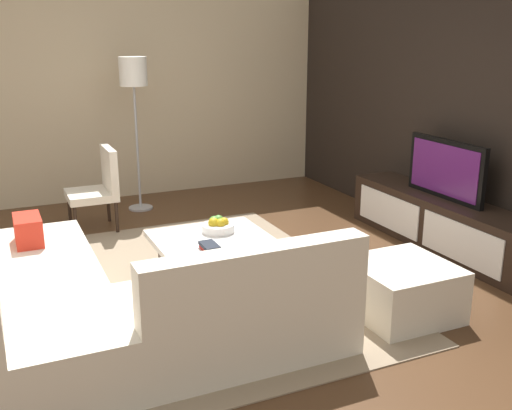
# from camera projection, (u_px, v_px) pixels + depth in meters

# --- Properties ---
(ground_plane) EXTENTS (14.00, 14.00, 0.00)m
(ground_plane) POSITION_uv_depth(u_px,v_px,m) (209.00, 289.00, 4.86)
(ground_plane) COLOR #4C301C
(feature_wall_back) EXTENTS (6.40, 0.12, 2.80)m
(feature_wall_back) POSITION_uv_depth(u_px,v_px,m) (477.00, 102.00, 5.54)
(feature_wall_back) COLOR black
(feature_wall_back) RESTS_ON ground
(side_wall_left) EXTENTS (0.12, 5.20, 2.80)m
(side_wall_left) POSITION_uv_depth(u_px,v_px,m) (132.00, 84.00, 7.34)
(side_wall_left) COLOR #C6B28E
(side_wall_left) RESTS_ON ground
(area_rug) EXTENTS (3.35, 2.41, 0.01)m
(area_rug) POSITION_uv_depth(u_px,v_px,m) (204.00, 284.00, 4.94)
(area_rug) COLOR gray
(area_rug) RESTS_ON ground
(media_console) EXTENTS (2.27, 0.49, 0.50)m
(media_console) POSITION_uv_depth(u_px,v_px,m) (441.00, 223.00, 5.74)
(media_console) COLOR black
(media_console) RESTS_ON ground
(television) EXTENTS (0.98, 0.06, 0.56)m
(television) POSITION_uv_depth(u_px,v_px,m) (446.00, 169.00, 5.59)
(television) COLOR black
(television) RESTS_ON media_console
(sectional_couch) EXTENTS (2.38, 2.29, 0.82)m
(sectional_couch) POSITION_uv_depth(u_px,v_px,m) (108.00, 302.00, 3.98)
(sectional_couch) COLOR beige
(sectional_couch) RESTS_ON ground
(coffee_table) EXTENTS (0.99, 0.95, 0.38)m
(coffee_table) POSITION_uv_depth(u_px,v_px,m) (215.00, 260.00, 4.93)
(coffee_table) COLOR black
(coffee_table) RESTS_ON ground
(accent_chair_near) EXTENTS (0.52, 0.50, 0.87)m
(accent_chair_near) POSITION_uv_depth(u_px,v_px,m) (100.00, 184.00, 6.23)
(accent_chair_near) COLOR black
(accent_chair_near) RESTS_ON ground
(floor_lamp) EXTENTS (0.31, 0.31, 1.76)m
(floor_lamp) POSITION_uv_depth(u_px,v_px,m) (134.00, 82.00, 6.64)
(floor_lamp) COLOR #A5A5AA
(floor_lamp) RESTS_ON ground
(ottoman) EXTENTS (0.70, 0.70, 0.40)m
(ottoman) POSITION_uv_depth(u_px,v_px,m) (401.00, 290.00, 4.37)
(ottoman) COLOR beige
(ottoman) RESTS_ON ground
(fruit_bowl) EXTENTS (0.28, 0.28, 0.14)m
(fruit_bowl) POSITION_uv_depth(u_px,v_px,m) (218.00, 226.00, 5.06)
(fruit_bowl) COLOR silver
(fruit_bowl) RESTS_ON coffee_table
(book_stack) EXTENTS (0.22, 0.13, 0.06)m
(book_stack) POSITION_uv_depth(u_px,v_px,m) (210.00, 248.00, 4.63)
(book_stack) COLOR maroon
(book_stack) RESTS_ON coffee_table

